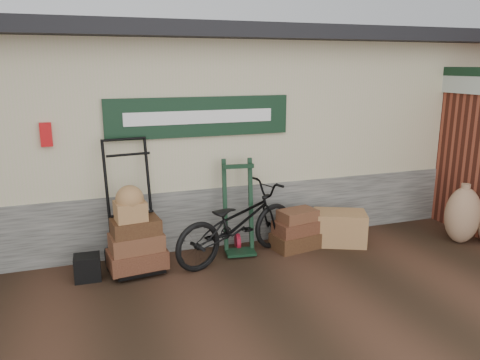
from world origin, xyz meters
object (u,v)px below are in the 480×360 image
at_px(porter_trolley, 131,204).
at_px(wicker_hamper, 340,228).
at_px(bicycle, 237,219).
at_px(suitcase_stack, 296,229).
at_px(green_barrow, 239,207).
at_px(black_trunk, 87,268).

relative_size(porter_trolley, wicker_hamper, 2.32).
xyz_separation_m(wicker_hamper, bicycle, (-1.65, -0.03, 0.33)).
distance_m(suitcase_stack, bicycle, 0.98).
height_order(green_barrow, suitcase_stack, green_barrow).
relative_size(suitcase_stack, bicycle, 0.34).
height_order(porter_trolley, suitcase_stack, porter_trolley).
bearing_deg(green_barrow, wicker_hamper, 0.85).
bearing_deg(suitcase_stack, wicker_hamper, -3.35).
xyz_separation_m(porter_trolley, green_barrow, (1.50, 0.05, -0.20)).
height_order(green_barrow, bicycle, green_barrow).
xyz_separation_m(porter_trolley, suitcase_stack, (2.34, -0.10, -0.58)).
distance_m(porter_trolley, suitcase_stack, 2.41).
height_order(suitcase_stack, bicycle, bicycle).
xyz_separation_m(wicker_hamper, black_trunk, (-3.66, -0.04, -0.09)).
bearing_deg(bicycle, suitcase_stack, -104.85).
bearing_deg(green_barrow, black_trunk, -165.77).
height_order(porter_trolley, green_barrow, porter_trolley).
xyz_separation_m(green_barrow, suitcase_stack, (0.84, -0.15, -0.38)).
bearing_deg(black_trunk, suitcase_stack, 1.54).
xyz_separation_m(green_barrow, bicycle, (-0.10, -0.22, -0.10)).
relative_size(green_barrow, suitcase_stack, 2.01).
bearing_deg(green_barrow, porter_trolley, -170.10).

